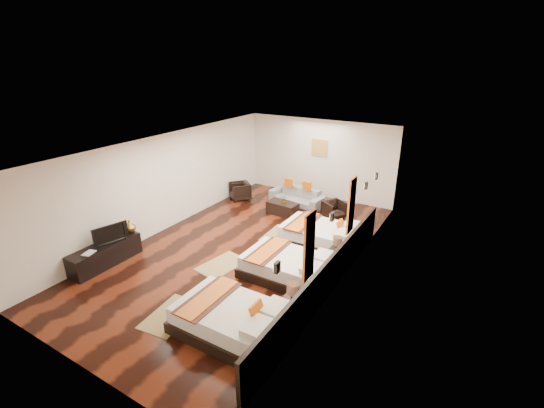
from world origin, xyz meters
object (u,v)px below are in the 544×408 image
Objects in this scene: nightstand_b at (337,256)px; armchair_right at (334,209)px; bed_near at (235,320)px; tv at (109,233)px; nightstand_a at (292,308)px; tv_console at (106,254)px; table_plant at (284,199)px; bed_far at (323,235)px; figurine at (130,226)px; coffee_table at (282,208)px; sofa at (297,196)px; book at (85,253)px; bed_mid at (290,267)px; armchair_left at (240,191)px.

armchair_right is (-1.17, 2.76, -0.00)m from nightstand_b.
bed_near is 4.21m from tv.
nightstand_a reaches higher than tv_console.
bed_near is 9.10× the size of table_plant.
nightstand_b is (0.75, -0.88, -0.00)m from bed_far.
figurine reaches higher than coffee_table.
armchair_right is at bearing 112.97° from nightstand_b.
bed_far reaches higher than sofa.
figurine is (-4.95, -1.99, 0.43)m from nightstand_b.
table_plant is at bearing 140.41° from nightstand_b.
tv_console is 2.10× the size of tv.
bed_far is at bearing 44.80° from book.
figurine is (-4.20, -0.99, 0.43)m from bed_mid.
bed_far is 4.30m from armchair_left.
bed_mid is 8.87× the size of table_plant.
tv reaches higher than bed_mid.
armchair_right is (3.77, 5.55, 0.00)m from tv_console.
table_plant is (2.26, 4.21, -0.19)m from figurine.
bed_near is at bearing -15.69° from figurine.
bed_near is at bearing -89.98° from bed_mid.
tv_console is (-4.20, -3.67, -0.01)m from bed_far.
bed_mid is 3.79m from armchair_right.
coffee_table is (0.00, -1.05, -0.08)m from sofa.
coffee_table is (-1.56, -0.57, -0.08)m from armchair_right.
bed_mid reaches higher than armchair_right.
book is at bearing 179.79° from armchair_right.
book is 7.14m from armchair_right.
table_plant is at bearing 67.68° from book.
sofa is 3.17× the size of armchair_right.
coffee_table is (-1.98, 1.31, -0.09)m from bed_far.
nightstand_a is (0.75, 0.85, 0.01)m from bed_near.
nightstand_a is 5.04m from book.
tv is at bearing -85.50° from figurine.
bed_mid is 4.48m from tv.
nightstand_a reaches higher than book.
bed_near is 3.60× the size of armchair_right.
nightstand_a is 0.99× the size of tv.
table_plant is (0.04, 0.03, 0.32)m from coffee_table.
nightstand_a reaches higher than bed_near.
tv_console is (-4.95, -2.79, -0.01)m from nightstand_b.
bed_mid is 2.52× the size of tv.
figurine is 0.17× the size of sofa.
nightstand_a is 0.47× the size of tv_console.
bed_near is at bearing 1.57° from book.
bed_far reaches higher than table_plant.
sofa is (-1.98, 6.41, -0.00)m from bed_near.
figurine reaches higher than tv_console.
figurine is at bearing -53.25° from armchair_left.
bed_mid is at bearing 23.09° from tv_console.
armchair_right is 1.66m from coffee_table.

